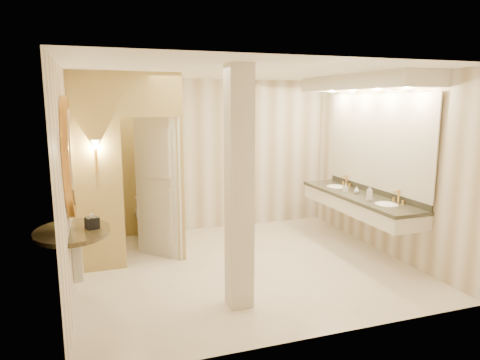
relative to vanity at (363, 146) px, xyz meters
name	(u,v)px	position (x,y,z in m)	size (l,w,h in m)	color
floor	(245,266)	(-1.98, -0.16, -1.63)	(4.50, 4.50, 0.00)	white
ceiling	(245,71)	(-1.98, -0.16, 1.07)	(4.50, 4.50, 0.00)	white
wall_back	(209,156)	(-1.98, 1.84, -0.28)	(4.50, 0.02, 2.70)	beige
wall_front	(316,205)	(-1.98, -2.16, -0.28)	(4.50, 0.02, 2.70)	beige
wall_left	(69,182)	(-4.23, -0.16, -0.28)	(0.02, 4.00, 2.70)	beige
wall_right	(383,165)	(0.27, -0.16, -0.28)	(0.02, 4.00, 2.70)	beige
toilet_closet	(152,164)	(-3.12, 0.80, -0.24)	(1.50, 1.55, 2.70)	tan
wall_sconce	(95,146)	(-3.90, 0.27, 0.10)	(0.14, 0.14, 0.42)	gold
vanity	(363,146)	(0.00, 0.00, 0.00)	(0.75, 2.70, 2.09)	beige
console_shelf	(71,189)	(-4.19, -0.59, -0.28)	(1.04, 1.04, 1.97)	black
pillar	(239,190)	(-2.43, -1.25, -0.28)	(0.27, 0.27, 2.70)	beige
tissue_box	(92,223)	(-3.99, -0.61, -0.69)	(0.13, 0.13, 0.13)	black
toilet	(147,215)	(-3.14, 1.55, -1.22)	(0.46, 0.81, 0.83)	white
soap_bottle_a	(345,188)	(-0.14, 0.22, -0.68)	(0.06, 0.07, 0.14)	beige
soap_bottle_b	(356,190)	(-0.03, 0.08, -0.70)	(0.08, 0.08, 0.11)	silver
soap_bottle_c	(369,193)	(-0.14, -0.43, -0.64)	(0.09, 0.09, 0.23)	#C6B28C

